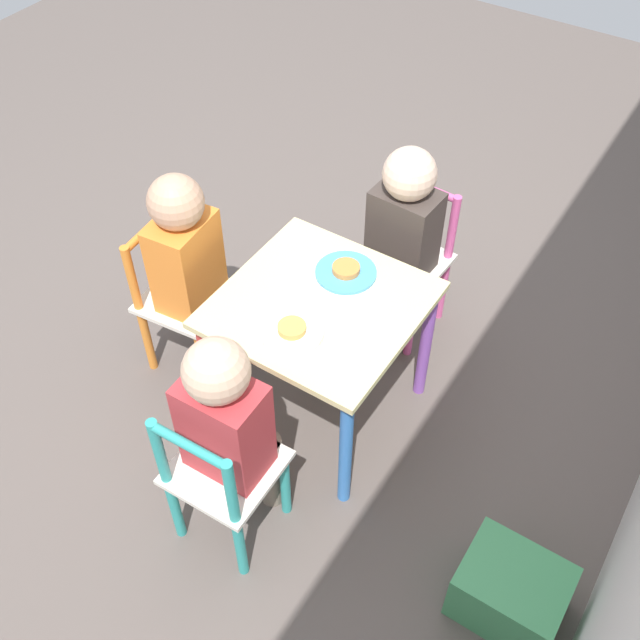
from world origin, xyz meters
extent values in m
plane|color=#5B514C|center=(0.00, 0.00, 0.00)|extent=(6.00, 6.00, 0.00)
cube|color=beige|center=(0.00, 0.00, 0.47)|extent=(0.53, 0.53, 0.02)
cylinder|color=green|center=(-0.23, -0.23, 0.23)|extent=(0.04, 0.04, 0.46)
cylinder|color=#DB3D38|center=(0.23, -0.23, 0.23)|extent=(0.04, 0.04, 0.46)
cylinder|color=#8E51BC|center=(-0.23, 0.23, 0.23)|extent=(0.04, 0.04, 0.46)
cylinder|color=#387AD1|center=(0.23, 0.23, 0.23)|extent=(0.04, 0.04, 0.46)
cube|color=silver|center=(0.46, 0.01, 0.28)|extent=(0.27, 0.27, 0.02)
cylinder|color=teal|center=(0.36, 0.12, 0.14)|extent=(0.03, 0.03, 0.27)
cylinder|color=teal|center=(0.36, -0.09, 0.14)|extent=(0.03, 0.03, 0.27)
cylinder|color=teal|center=(0.57, 0.12, 0.14)|extent=(0.03, 0.03, 0.27)
cylinder|color=teal|center=(0.57, -0.09, 0.14)|extent=(0.03, 0.03, 0.27)
cylinder|color=teal|center=(0.57, 0.12, 0.40)|extent=(0.03, 0.03, 0.26)
cylinder|color=teal|center=(0.57, -0.09, 0.40)|extent=(0.03, 0.03, 0.26)
cylinder|color=teal|center=(0.57, 0.02, 0.51)|extent=(0.03, 0.21, 0.02)
cube|color=silver|center=(-0.46, 0.02, 0.28)|extent=(0.27, 0.27, 0.02)
cylinder|color=#E5599E|center=(-0.36, -0.09, 0.14)|extent=(0.03, 0.03, 0.27)
cylinder|color=#E5599E|center=(-0.35, 0.12, 0.14)|extent=(0.03, 0.03, 0.27)
cylinder|color=#E5599E|center=(-0.58, -0.08, 0.14)|extent=(0.03, 0.03, 0.27)
cylinder|color=#E5599E|center=(-0.56, 0.13, 0.14)|extent=(0.03, 0.03, 0.27)
cylinder|color=#E5599E|center=(-0.58, -0.08, 0.40)|extent=(0.03, 0.03, 0.26)
cylinder|color=#E5599E|center=(-0.56, 0.13, 0.40)|extent=(0.03, 0.03, 0.26)
cylinder|color=#E5599E|center=(-0.57, 0.03, 0.51)|extent=(0.03, 0.21, 0.02)
cube|color=silver|center=(0.05, -0.46, 0.28)|extent=(0.28, 0.28, 0.02)
cylinder|color=orange|center=(0.14, -0.35, 0.14)|extent=(0.03, 0.03, 0.27)
cylinder|color=orange|center=(-0.07, -0.37, 0.14)|extent=(0.03, 0.03, 0.27)
cylinder|color=orange|center=(0.16, -0.56, 0.14)|extent=(0.03, 0.03, 0.27)
cylinder|color=orange|center=(-0.05, -0.58, 0.14)|extent=(0.03, 0.03, 0.27)
cylinder|color=orange|center=(0.16, -0.56, 0.40)|extent=(0.03, 0.03, 0.26)
cylinder|color=orange|center=(-0.05, -0.58, 0.40)|extent=(0.03, 0.03, 0.26)
cylinder|color=orange|center=(0.06, -0.57, 0.51)|extent=(0.21, 0.04, 0.02)
cylinder|color=#7A6B5B|center=(0.34, 0.06, 0.14)|extent=(0.07, 0.07, 0.29)
cylinder|color=#7A6B5B|center=(0.35, -0.04, 0.14)|extent=(0.07, 0.07, 0.29)
cube|color=#B23338|center=(0.44, 0.01, 0.43)|extent=(0.15, 0.20, 0.29)
sphere|color=#DBB293|center=(0.44, 0.01, 0.65)|extent=(0.16, 0.16, 0.16)
cylinder|color=#7A6B5B|center=(-0.35, -0.03, 0.14)|extent=(0.07, 0.07, 0.29)
cylinder|color=#7A6B5B|center=(-0.34, 0.07, 0.14)|extent=(0.07, 0.07, 0.29)
cube|color=#423833|center=(-0.44, 0.02, 0.43)|extent=(0.15, 0.21, 0.29)
sphere|color=beige|center=(-0.44, 0.02, 0.64)|extent=(0.16, 0.16, 0.16)
cylinder|color=#4C608E|center=(0.08, -0.34, 0.14)|extent=(0.07, 0.07, 0.29)
cylinder|color=#4C608E|center=(-0.02, -0.35, 0.14)|extent=(0.07, 0.07, 0.29)
cube|color=orange|center=(0.04, -0.44, 0.44)|extent=(0.21, 0.16, 0.31)
sphere|color=tan|center=(0.04, -0.44, 0.66)|extent=(0.16, 0.16, 0.16)
cylinder|color=white|center=(0.13, 0.00, 0.48)|extent=(0.17, 0.17, 0.01)
cylinder|color=gold|center=(0.13, 0.00, 0.50)|extent=(0.08, 0.08, 0.02)
cylinder|color=#4C9EE0|center=(-0.13, 0.00, 0.48)|extent=(0.17, 0.17, 0.01)
cylinder|color=#D6843D|center=(-0.13, 0.00, 0.50)|extent=(0.08, 0.08, 0.02)
cube|color=#3D8E56|center=(0.28, 0.75, 0.09)|extent=(0.21, 0.26, 0.18)
camera|label=1|loc=(1.20, 0.78, 1.93)|focal=42.00mm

